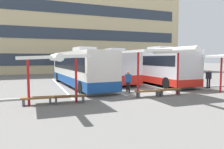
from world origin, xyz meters
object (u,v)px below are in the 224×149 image
at_px(coach_bus_2, 151,66).
at_px(waiting_shelter_1, 162,52).
at_px(bench_0, 37,99).
at_px(waiting_passenger_0, 209,77).
at_px(bench_1, 70,97).
at_px(coach_bus_1, 111,67).
at_px(waiting_passenger_1, 128,81).
at_px(bench_2, 148,92).
at_px(coach_bus_0, 79,69).
at_px(waiting_shelter_0, 53,58).
at_px(bench_3, 170,90).

relative_size(coach_bus_2, waiting_shelter_1, 2.23).
height_order(bench_0, waiting_shelter_1, waiting_shelter_1).
xyz_separation_m(waiting_shelter_1, waiting_passenger_0, (6.18, 1.87, -2.13)).
xyz_separation_m(bench_0, bench_1, (1.80, -0.20, 0.00)).
bearing_deg(coach_bus_1, waiting_shelter_1, -89.72).
distance_m(coach_bus_1, waiting_passenger_1, 7.67).
bearing_deg(bench_2, coach_bus_2, 56.80).
distance_m(coach_bus_2, bench_0, 13.49).
bearing_deg(coach_bus_1, bench_0, -130.65).
height_order(bench_2, waiting_passenger_0, waiting_passenger_0).
xyz_separation_m(coach_bus_0, bench_2, (3.14, -7.15, -1.32)).
relative_size(bench_1, bench_2, 1.06).
distance_m(waiting_shelter_0, bench_0, 2.48).
relative_size(waiting_shelter_1, bench_3, 2.89).
relative_size(coach_bus_2, bench_2, 6.58).
xyz_separation_m(coach_bus_1, waiting_passenger_1, (-1.44, -7.50, -0.72)).
distance_m(coach_bus_2, bench_1, 12.09).
height_order(waiting_shelter_1, bench_2, waiting_shelter_1).
relative_size(bench_3, waiting_passenger_1, 1.11).
relative_size(coach_bus_2, waiting_passenger_1, 7.14).
relative_size(waiting_shelter_0, bench_0, 2.87).
height_order(bench_0, waiting_passenger_1, waiting_passenger_1).
xyz_separation_m(waiting_shelter_1, bench_2, (-0.90, 0.18, -2.74)).
xyz_separation_m(waiting_shelter_0, bench_2, (6.19, 0.15, -2.29)).
bearing_deg(bench_0, bench_2, -1.18).
height_order(coach_bus_2, waiting_passenger_0, coach_bus_2).
distance_m(waiting_shelter_1, waiting_passenger_1, 3.33).
relative_size(waiting_passenger_0, waiting_passenger_1, 1.00).
distance_m(waiting_passenger_0, waiting_passenger_1, 7.67).
height_order(waiting_shelter_0, waiting_passenger_0, waiting_shelter_0).
distance_m(coach_bus_1, waiting_shelter_1, 9.69).
distance_m(coach_bus_1, bench_1, 11.35).
bearing_deg(bench_2, waiting_shelter_1, -11.48).
xyz_separation_m(coach_bus_1, waiting_shelter_1, (0.05, -9.58, 1.41)).
bearing_deg(waiting_shelter_0, coach_bus_0, 67.30).
bearing_deg(bench_3, coach_bus_0, 124.80).
bearing_deg(coach_bus_2, bench_3, -111.57).
xyz_separation_m(coach_bus_2, waiting_shelter_1, (-3.60, -7.06, 1.31)).
xyz_separation_m(coach_bus_2, bench_2, (-4.50, -6.88, -1.43)).
height_order(waiting_shelter_1, waiting_passenger_1, waiting_shelter_1).
bearing_deg(waiting_shelter_1, waiting_passenger_0, 16.84).
height_order(bench_0, bench_1, same).
xyz_separation_m(coach_bus_2, waiting_passenger_0, (2.58, -5.19, -0.83)).
bearing_deg(bench_3, waiting_passenger_1, 142.13).
distance_m(coach_bus_0, waiting_passenger_1, 5.88).
xyz_separation_m(coach_bus_1, bench_2, (-0.85, -9.40, -1.32)).
bearing_deg(bench_2, coach_bus_1, 84.82).
height_order(coach_bus_1, waiting_shelter_1, coach_bus_1).
xyz_separation_m(coach_bus_2, bench_1, (-9.80, -6.93, -1.43)).
relative_size(bench_2, waiting_passenger_1, 1.08).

